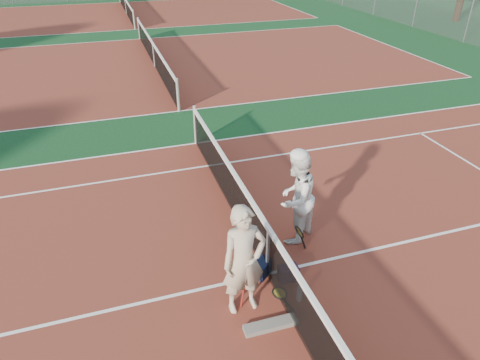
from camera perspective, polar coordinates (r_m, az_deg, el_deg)
The scene contains 16 objects.
ground at distance 7.65m, azimuth 3.60°, elevation -12.42°, with size 130.00×130.00×0.00m, color #0E3619.
court_main at distance 7.64m, azimuth 3.60°, elevation -12.40°, with size 23.77×10.97×0.01m, color maroon.
court_far_a at distance 19.49m, azimuth -11.28°, elevation 14.65°, with size 23.77×10.97×0.01m, color maroon.
court_far_b at distance 32.64m, azimuth -14.87°, elevation 20.63°, with size 23.77×10.97×0.01m, color maroon.
net_main at distance 7.31m, azimuth 3.73°, elevation -9.50°, with size 0.10×10.98×1.02m, color black, non-canonical shape.
net_far_a at distance 19.36m, azimuth -11.43°, elevation 16.09°, with size 0.10×10.98×1.02m, color black, non-canonical shape.
net_far_b at distance 32.56m, azimuth -15.00°, elevation 21.50°, with size 0.10×10.98×1.02m, color black, non-canonical shape.
player_a at distance 6.46m, azimuth 0.53°, elevation -10.73°, with size 0.69×0.45×1.88m, color #BDAB93.
player_b at distance 7.93m, azimuth 7.45°, elevation -2.37°, with size 0.90×0.70×1.85m, color white.
racket_red at distance 7.01m, azimuth 0.69°, elevation -14.02°, with size 0.25×0.27×0.57m, color maroon, non-canonical shape.
racket_black_held at distance 7.99m, azimuth 7.85°, elevation -7.79°, with size 0.24×0.27×0.57m, color black, non-canonical shape.
racket_spare at distance 7.32m, azimuth 5.30°, elevation -14.78°, with size 0.60×0.27×0.03m, color black, non-canonical shape.
sports_bag_navy at distance 7.55m, azimuth 2.84°, elevation -11.62°, with size 0.36×0.24×0.28m, color black.
sports_bag_purple at distance 7.50m, azimuth 6.46°, elevation -12.23°, with size 0.33×0.22×0.27m, color black.
net_cover_canvas at distance 6.82m, azimuth 4.10°, elevation -18.74°, with size 0.83×0.19×0.09m, color #67635D.
water_bottle at distance 7.16m, azimuth 7.94°, elevation -14.77°, with size 0.09×0.09×0.30m, color silver.
Camera 1 is at (-2.16, -5.15, 5.23)m, focal length 32.00 mm.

